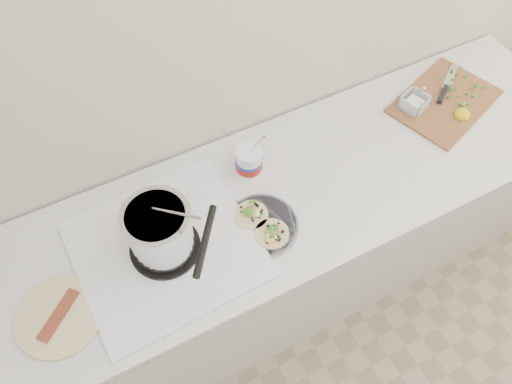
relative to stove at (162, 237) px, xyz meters
name	(u,v)px	position (x,y,z in m)	size (l,w,h in m)	color
counter	(282,244)	(0.49, 0.04, -0.54)	(2.44, 0.66, 0.90)	silver
stove	(162,237)	(0.00, 0.00, 0.00)	(0.60, 0.56, 0.27)	silver
taco_plate	(261,224)	(0.32, -0.06, -0.07)	(0.25, 0.25, 0.04)	slate
tub	(250,160)	(0.39, 0.16, -0.02)	(0.10, 0.10, 0.22)	white
cutboard	(442,99)	(1.24, 0.12, -0.07)	(0.50, 0.42, 0.07)	brown
bacon_plate	(60,316)	(-0.37, -0.07, -0.08)	(0.27, 0.27, 0.02)	#CDBB8A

